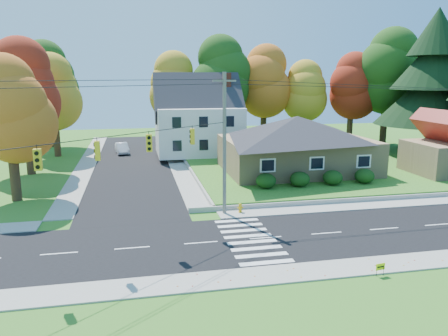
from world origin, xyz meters
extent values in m
plane|color=#3D7923|center=(0.00, 0.00, 0.00)|extent=(120.00, 120.00, 0.00)
cube|color=black|center=(0.00, 0.00, 0.01)|extent=(90.00, 8.00, 0.02)
cube|color=black|center=(-8.00, 26.00, 0.01)|extent=(8.00, 44.00, 0.02)
cube|color=#9C9A90|center=(0.00, 5.00, 0.04)|extent=(90.00, 2.00, 0.08)
cube|color=#9C9A90|center=(0.00, -5.00, 0.04)|extent=(90.00, 2.00, 0.08)
cube|color=#3D7923|center=(13.00, 21.00, 0.25)|extent=(30.00, 30.00, 0.50)
cube|color=tan|center=(8.00, 16.00, 2.10)|extent=(14.00, 10.00, 3.20)
pyramid|color=#26262B|center=(8.00, 16.00, 4.80)|extent=(14.60, 10.60, 2.20)
cube|color=silver|center=(0.00, 28.00, 3.30)|extent=(10.00, 8.00, 5.60)
pyramid|color=#26262B|center=(0.00, 28.00, 7.30)|extent=(10.40, 8.40, 2.40)
cube|color=brown|center=(3.50, 28.00, 5.30)|extent=(0.90, 0.90, 9.60)
cube|color=tan|center=(22.00, 12.00, 2.00)|extent=(7.00, 6.00, 3.00)
ellipsoid|color=#163A10|center=(3.00, 9.80, 1.14)|extent=(1.70, 1.70, 1.27)
ellipsoid|color=#163A10|center=(6.00, 9.80, 1.14)|extent=(1.70, 1.70, 1.27)
ellipsoid|color=#163A10|center=(9.00, 9.80, 1.14)|extent=(1.70, 1.70, 1.27)
ellipsoid|color=#163A10|center=(12.00, 9.80, 1.14)|extent=(1.70, 1.70, 1.27)
cylinder|color=#666059|center=(-1.50, 5.20, 5.00)|extent=(0.26, 0.26, 10.00)
cube|color=#666059|center=(-1.50, 5.20, 9.40)|extent=(1.60, 0.12, 0.12)
cube|color=gold|center=(-12.00, -3.20, 5.95)|extent=(0.34, 0.26, 1.00)
cube|color=gold|center=(-9.50, -1.20, 5.95)|extent=(0.26, 0.34, 1.00)
cube|color=gold|center=(-6.80, 0.95, 5.95)|extent=(0.34, 0.26, 1.00)
cube|color=gold|center=(-4.00, 3.20, 5.95)|extent=(0.26, 0.34, 1.00)
cylinder|color=black|center=(-8.00, 0.00, 6.60)|extent=(13.02, 10.43, 0.04)
cylinder|color=#3F2A19|center=(-2.00, 34.00, 3.20)|extent=(0.80, 0.80, 5.40)
sphere|color=#B58E23|center=(-2.00, 34.00, 7.10)|extent=(6.72, 6.72, 6.72)
sphere|color=#B58E23|center=(-2.00, 34.00, 8.78)|extent=(5.91, 5.91, 5.91)
sphere|color=#B58E23|center=(-2.00, 34.00, 10.46)|extent=(5.11, 5.11, 5.11)
cylinder|color=#3F2A19|center=(4.00, 33.00, 3.65)|extent=(0.86, 0.86, 6.30)
sphere|color=#214B15|center=(4.00, 33.00, 8.20)|extent=(7.84, 7.84, 7.84)
sphere|color=#214B15|center=(4.00, 33.00, 10.16)|extent=(6.90, 6.90, 6.90)
sphere|color=#214B15|center=(4.00, 33.00, 12.12)|extent=(5.96, 5.96, 5.96)
cylinder|color=#3F2A19|center=(10.00, 34.00, 3.43)|extent=(0.83, 0.83, 5.85)
sphere|color=#C25F1B|center=(10.00, 34.00, 7.65)|extent=(7.28, 7.28, 7.28)
sphere|color=#C25F1B|center=(10.00, 34.00, 9.47)|extent=(6.41, 6.41, 6.41)
sphere|color=#C25F1B|center=(10.00, 34.00, 11.29)|extent=(5.53, 5.53, 5.53)
cylinder|color=#3F2A19|center=(16.00, 33.00, 2.98)|extent=(0.77, 0.77, 4.95)
sphere|color=#B58E23|center=(16.00, 33.00, 6.55)|extent=(6.16, 6.16, 6.16)
sphere|color=#B58E23|center=(16.00, 33.00, 8.09)|extent=(5.42, 5.42, 5.42)
sphere|color=#B58E23|center=(16.00, 33.00, 9.63)|extent=(4.68, 4.68, 4.68)
cylinder|color=#3F2A19|center=(22.00, 32.00, 3.20)|extent=(0.80, 0.80, 5.40)
sphere|color=maroon|center=(22.00, 32.00, 7.10)|extent=(6.72, 6.72, 6.72)
sphere|color=maroon|center=(22.00, 32.00, 8.78)|extent=(5.91, 5.91, 5.91)
sphere|color=maroon|center=(22.00, 32.00, 10.46)|extent=(5.11, 5.11, 5.11)
cylinder|color=#3F2A19|center=(26.00, 30.00, 3.88)|extent=(0.89, 0.89, 6.75)
sphere|color=#214B15|center=(26.00, 30.00, 8.75)|extent=(8.40, 8.40, 8.40)
sphere|color=#214B15|center=(26.00, 30.00, 10.85)|extent=(7.39, 7.39, 7.39)
sphere|color=#214B15|center=(26.00, 30.00, 12.95)|extent=(6.38, 6.38, 6.38)
cylinder|color=#3F2A19|center=(27.00, 22.00, 1.94)|extent=(0.40, 0.40, 2.88)
cone|color=black|center=(27.00, 22.00, 7.38)|extent=(12.80, 12.80, 6.72)
cone|color=black|center=(27.00, 22.00, 11.22)|extent=(9.60, 9.60, 6.08)
cone|color=black|center=(27.00, 22.00, 14.74)|extent=(6.40, 6.40, 5.44)
cylinder|color=#3F2A19|center=(-17.00, 12.00, 2.48)|extent=(0.77, 0.77, 4.95)
sphere|color=#C25F1B|center=(-17.00, 12.00, 6.05)|extent=(6.16, 6.16, 6.16)
sphere|color=#C25F1B|center=(-17.00, 12.00, 7.59)|extent=(5.42, 5.42, 5.42)
sphere|color=#C25F1B|center=(-17.00, 12.00, 9.13)|extent=(4.68, 4.68, 4.68)
cylinder|color=#3F2A19|center=(-18.00, 22.00, 2.93)|extent=(0.83, 0.83, 5.85)
sphere|color=maroon|center=(-18.00, 22.00, 7.15)|extent=(7.28, 7.28, 7.28)
sphere|color=maroon|center=(-18.00, 22.00, 8.97)|extent=(6.41, 6.41, 6.41)
sphere|color=maroon|center=(-18.00, 22.00, 10.79)|extent=(5.53, 5.53, 5.53)
cylinder|color=#3F2A19|center=(-17.00, 32.00, 2.70)|extent=(0.80, 0.80, 5.40)
sphere|color=#B58E23|center=(-17.00, 32.00, 6.60)|extent=(6.72, 6.72, 6.72)
sphere|color=#B58E23|center=(-17.00, 32.00, 8.28)|extent=(5.91, 5.91, 5.91)
sphere|color=#B58E23|center=(-17.00, 32.00, 9.96)|extent=(5.11, 5.11, 5.11)
cylinder|color=#3F2A19|center=(-19.00, 40.00, 3.15)|extent=(0.86, 0.86, 6.30)
sphere|color=#214B15|center=(-19.00, 40.00, 7.70)|extent=(7.84, 7.84, 7.84)
sphere|color=#214B15|center=(-19.00, 40.00, 9.66)|extent=(6.90, 6.90, 6.90)
sphere|color=#214B15|center=(-19.00, 40.00, 11.62)|extent=(5.96, 5.96, 5.96)
imported|color=silver|center=(-9.26, 32.35, 0.69)|extent=(1.96, 4.22, 1.34)
cylinder|color=gold|center=(-0.34, 5.16, 0.05)|extent=(0.33, 0.33, 0.09)
cylinder|color=gold|center=(-0.34, 5.16, 0.32)|extent=(0.22, 0.22, 0.50)
sphere|color=gold|center=(-0.34, 5.16, 0.62)|extent=(0.24, 0.24, 0.24)
cylinder|color=gold|center=(-0.34, 5.16, 0.41)|extent=(0.42, 0.13, 0.11)
cylinder|color=black|center=(3.86, -6.08, 0.22)|extent=(0.02, 0.02, 0.43)
cylinder|color=black|center=(4.24, -6.08, 0.22)|extent=(0.02, 0.02, 0.43)
cube|color=#F8F607|center=(4.05, -6.08, 0.48)|extent=(0.52, 0.10, 0.35)
camera|label=1|loc=(-7.59, -24.19, 9.71)|focal=35.00mm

